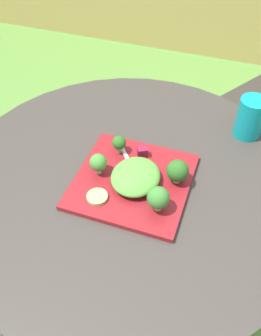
{
  "coord_description": "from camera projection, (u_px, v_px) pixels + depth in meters",
  "views": [
    {
      "loc": [
        0.23,
        -0.63,
        1.44
      ],
      "look_at": [
        0.01,
        -0.01,
        0.77
      ],
      "focal_mm": 39.05,
      "sensor_mm": 36.0,
      "label": 1
    }
  ],
  "objects": [
    {
      "name": "ground_plane",
      "position": [
        129.0,
        297.0,
        1.49
      ],
      "size": [
        12.0,
        12.0,
        0.0
      ],
      "primitive_type": "plane",
      "color": "#568438"
    },
    {
      "name": "patio_table",
      "position": [
        129.0,
        228.0,
        1.15
      ],
      "size": [
        0.95,
        0.95,
        0.73
      ],
      "color": "#38332D",
      "rests_on": "ground_plane"
    },
    {
      "name": "salad_plate",
      "position": [
        133.0,
        181.0,
        0.95
      ],
      "size": [
        0.29,
        0.29,
        0.01
      ],
      "primitive_type": "cube",
      "color": "maroon",
      "rests_on": "patio_table"
    },
    {
      "name": "drinking_glass",
      "position": [
        250.0,
        120.0,
        1.05
      ],
      "size": [
        0.08,
        0.08,
        0.12
      ],
      "color": "#0F8C93",
      "rests_on": "patio_table"
    },
    {
      "name": "fork",
      "position": [
        131.0,
        165.0,
        0.97
      ],
      "size": [
        0.11,
        0.13,
        0.0
      ],
      "color": "silver",
      "rests_on": "salad_plate"
    },
    {
      "name": "lettuce_mound",
      "position": [
        136.0,
        176.0,
        0.92
      ],
      "size": [
        0.12,
        0.14,
        0.04
      ],
      "primitive_type": "ellipsoid",
      "color": "#519338",
      "rests_on": "salad_plate"
    },
    {
      "name": "broccoli_floret_0",
      "position": [
        158.0,
        198.0,
        0.85
      ],
      "size": [
        0.05,
        0.05,
        0.07
      ],
      "color": "#99B770",
      "rests_on": "salad_plate"
    },
    {
      "name": "broccoli_floret_1",
      "position": [
        119.0,
        143.0,
        0.99
      ],
      "size": [
        0.04,
        0.04,
        0.05
      ],
      "color": "#99B770",
      "rests_on": "salad_plate"
    },
    {
      "name": "broccoli_floret_2",
      "position": [
        178.0,
        171.0,
        0.91
      ],
      "size": [
        0.06,
        0.06,
        0.07
      ],
      "color": "#99B770",
      "rests_on": "salad_plate"
    },
    {
      "name": "broccoli_floret_3",
      "position": [
        98.0,
        163.0,
        0.93
      ],
      "size": [
        0.05,
        0.05,
        0.06
      ],
      "color": "#99B770",
      "rests_on": "salad_plate"
    },
    {
      "name": "cucumber_slice_0",
      "position": [
        97.0,
        197.0,
        0.89
      ],
      "size": [
        0.05,
        0.05,
        0.01
      ],
      "primitive_type": "cylinder",
      "color": "#8EB766",
      "rests_on": "salad_plate"
    },
    {
      "name": "beet_chunk_0",
      "position": [
        142.0,
        152.0,
        0.99
      ],
      "size": [
        0.03,
        0.03,
        0.03
      ],
      "primitive_type": "cube",
      "rotation": [
        0.0,
        0.0,
        0.48
      ],
      "color": "maroon",
      "rests_on": "salad_plate"
    }
  ]
}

